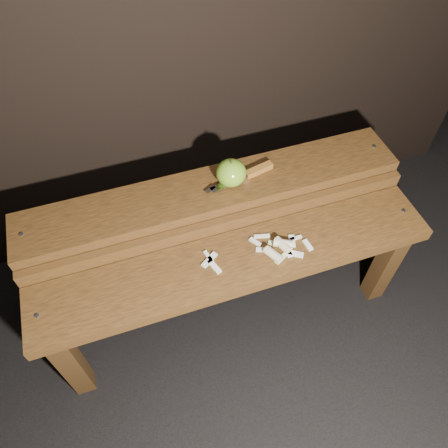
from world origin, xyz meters
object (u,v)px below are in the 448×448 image
object	(u,v)px
bench_front_tier	(237,274)
apple	(231,173)
bench_rear_tier	(213,206)
knife	(250,173)

from	to	relation	value
bench_front_tier	apple	size ratio (longest dim) A/B	12.72
bench_rear_tier	apple	distance (m)	0.14
bench_front_tier	knife	bearing A→B (deg)	62.17
bench_rear_tier	knife	distance (m)	0.16
bench_front_tier	apple	distance (m)	0.30
apple	knife	world-z (taller)	apple
bench_front_tier	knife	world-z (taller)	knife
bench_front_tier	bench_rear_tier	xyz separation A→B (m)	(0.00, 0.23, 0.06)
apple	bench_rear_tier	bearing A→B (deg)	-175.86
bench_front_tier	apple	world-z (taller)	apple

